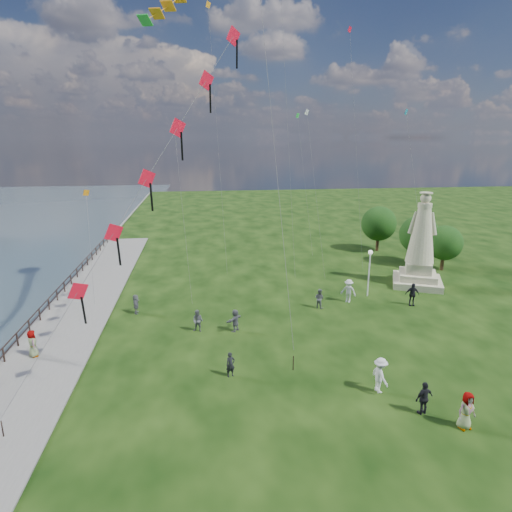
{
  "coord_description": "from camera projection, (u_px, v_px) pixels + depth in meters",
  "views": [
    {
      "loc": [
        -4.47,
        -18.47,
        12.91
      ],
      "look_at": [
        -1.0,
        8.0,
        5.5
      ],
      "focal_mm": 30.0,
      "sensor_mm": 36.0,
      "label": 1
    }
  ],
  "objects": [
    {
      "name": "statue",
      "position": [
        420.0,
        251.0,
        38.02
      ],
      "size": [
        5.46,
        5.46,
        8.39
      ],
      "rotation": [
        0.0,
        0.0,
        -0.43
      ],
      "color": "tan",
      "rests_on": "ground"
    },
    {
      "name": "person_9",
      "position": [
        412.0,
        294.0,
        33.85
      ],
      "size": [
        1.17,
        0.76,
        1.85
      ],
      "primitive_type": "imported",
      "rotation": [
        0.0,
        0.0,
        -0.2
      ],
      "color": "black",
      "rests_on": "ground"
    },
    {
      "name": "person_8",
      "position": [
        348.0,
        291.0,
        34.53
      ],
      "size": [
        1.38,
        1.25,
        1.92
      ],
      "primitive_type": "imported",
      "rotation": [
        0.0,
        0.0,
        -0.64
      ],
      "color": "silver",
      "rests_on": "ground"
    },
    {
      "name": "person_5",
      "position": [
        136.0,
        304.0,
        32.38
      ],
      "size": [
        0.71,
        1.43,
        1.5
      ],
      "primitive_type": "imported",
      "rotation": [
        0.0,
        0.0,
        1.65
      ],
      "color": "#595960",
      "rests_on": "ground"
    },
    {
      "name": "waterfront",
      "position": [
        42.0,
        340.0,
        28.36
      ],
      "size": [
        200.0,
        200.0,
        1.51
      ],
      "color": "#354A50",
      "rests_on": "ground"
    },
    {
      "name": "person_0",
      "position": [
        231.0,
        365.0,
        23.77
      ],
      "size": [
        0.61,
        0.49,
        1.44
      ],
      "primitive_type": "imported",
      "rotation": [
        0.0,
        0.0,
        0.31
      ],
      "color": "black",
      "rests_on": "ground"
    },
    {
      "name": "tree_row",
      "position": [
        408.0,
        232.0,
        45.91
      ],
      "size": [
        7.18,
        11.9,
        5.28
      ],
      "color": "#382314",
      "rests_on": "ground"
    },
    {
      "name": "person_1",
      "position": [
        198.0,
        321.0,
        29.28
      ],
      "size": [
        0.88,
        0.72,
        1.57
      ],
      "primitive_type": "imported",
      "rotation": [
        0.0,
        0.0,
        -0.37
      ],
      "color": "#595960",
      "rests_on": "ground"
    },
    {
      "name": "person_4",
      "position": [
        466.0,
        411.0,
        19.46
      ],
      "size": [
        0.96,
        0.67,
        1.82
      ],
      "primitive_type": "imported",
      "rotation": [
        0.0,
        0.0,
        0.15
      ],
      "color": "#595960",
      "rests_on": "ground"
    },
    {
      "name": "lamppost",
      "position": [
        370.0,
        263.0,
        35.37
      ],
      "size": [
        0.37,
        0.37,
        4.0
      ],
      "color": "silver",
      "rests_on": "ground"
    },
    {
      "name": "person_11",
      "position": [
        235.0,
        320.0,
        29.37
      ],
      "size": [
        1.47,
        1.5,
        1.58
      ],
      "primitive_type": "imported",
      "rotation": [
        0.0,
        0.0,
        3.95
      ],
      "color": "#595960",
      "rests_on": "ground"
    },
    {
      "name": "person_2",
      "position": [
        380.0,
        375.0,
        22.25
      ],
      "size": [
        0.86,
        1.35,
        1.93
      ],
      "primitive_type": "imported",
      "rotation": [
        0.0,
        0.0,
        1.75
      ],
      "color": "silver",
      "rests_on": "ground"
    },
    {
      "name": "red_kite_train",
      "position": [
        160.0,
        161.0,
        22.11
      ],
      "size": [
        11.67,
        9.35,
        18.94
      ],
      "color": "black",
      "rests_on": "ground"
    },
    {
      "name": "small_kites",
      "position": [
        275.0,
        119.0,
        40.08
      ],
      "size": [
        29.69,
        17.86,
        27.88
      ],
      "color": "teal",
      "rests_on": "ground"
    },
    {
      "name": "person_7",
      "position": [
        319.0,
        298.0,
        33.39
      ],
      "size": [
        0.86,
        0.88,
        1.57
      ],
      "primitive_type": "imported",
      "rotation": [
        0.0,
        0.0,
        2.31
      ],
      "color": "#595960",
      "rests_on": "ground"
    },
    {
      "name": "person_10",
      "position": [
        33.0,
        345.0,
        25.75
      ],
      "size": [
        0.84,
        0.97,
        1.7
      ],
      "primitive_type": "imported",
      "rotation": [
        0.0,
        0.0,
        2.06
      ],
      "color": "#595960",
      "rests_on": "ground"
    },
    {
      "name": "person_3",
      "position": [
        424.0,
        398.0,
        20.5
      ],
      "size": [
        1.1,
        0.76,
        1.7
      ],
      "primitive_type": "imported",
      "rotation": [
        0.0,
        0.0,
        3.41
      ],
      "color": "black",
      "rests_on": "ground"
    }
  ]
}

